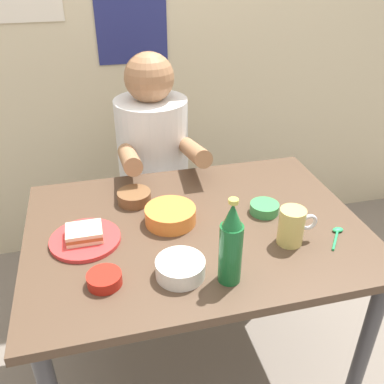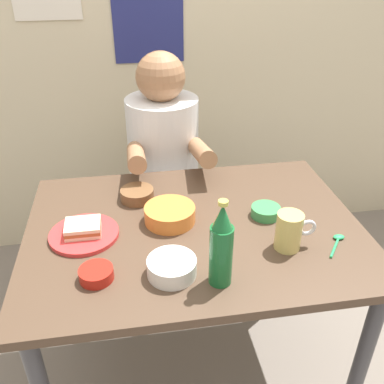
# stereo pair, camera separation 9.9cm
# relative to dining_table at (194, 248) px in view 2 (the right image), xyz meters

# --- Properties ---
(ground_plane) EXTENTS (6.00, 6.00, 0.00)m
(ground_plane) POSITION_rel_dining_table_xyz_m (0.00, 0.00, -0.65)
(ground_plane) COLOR slate
(wall_back) EXTENTS (4.40, 0.09, 2.60)m
(wall_back) POSITION_rel_dining_table_xyz_m (-0.00, 1.05, 0.65)
(wall_back) COLOR beige
(wall_back) RESTS_ON ground
(dining_table) EXTENTS (1.10, 0.80, 0.74)m
(dining_table) POSITION_rel_dining_table_xyz_m (0.00, 0.00, 0.00)
(dining_table) COLOR #4C3828
(dining_table) RESTS_ON ground
(stool) EXTENTS (0.34, 0.34, 0.45)m
(stool) POSITION_rel_dining_table_xyz_m (-0.04, 0.63, -0.30)
(stool) COLOR #4C4C51
(stool) RESTS_ON ground
(person_seated) EXTENTS (0.33, 0.56, 0.72)m
(person_seated) POSITION_rel_dining_table_xyz_m (-0.04, 0.62, 0.12)
(person_seated) COLOR white
(person_seated) RESTS_ON stool
(plate_orange) EXTENTS (0.22, 0.22, 0.01)m
(plate_orange) POSITION_rel_dining_table_xyz_m (-0.36, -0.00, 0.10)
(plate_orange) COLOR red
(plate_orange) RESTS_ON dining_table
(sandwich) EXTENTS (0.11, 0.09, 0.04)m
(sandwich) POSITION_rel_dining_table_xyz_m (-0.36, -0.00, 0.13)
(sandwich) COLOR beige
(sandwich) RESTS_ON plate_orange
(beer_mug) EXTENTS (0.13, 0.08, 0.12)m
(beer_mug) POSITION_rel_dining_table_xyz_m (0.26, -0.16, 0.15)
(beer_mug) COLOR #D1BC66
(beer_mug) RESTS_ON dining_table
(beer_bottle) EXTENTS (0.06, 0.06, 0.26)m
(beer_bottle) POSITION_rel_dining_table_xyz_m (0.03, -0.27, 0.21)
(beer_bottle) COLOR #19602D
(beer_bottle) RESTS_ON dining_table
(soup_bowl_orange) EXTENTS (0.17, 0.17, 0.05)m
(soup_bowl_orange) POSITION_rel_dining_table_xyz_m (-0.08, 0.04, 0.12)
(soup_bowl_orange) COLOR orange
(soup_bowl_orange) RESTS_ON dining_table
(dip_bowl_green) EXTENTS (0.10, 0.10, 0.03)m
(dip_bowl_green) POSITION_rel_dining_table_xyz_m (0.25, 0.02, 0.11)
(dip_bowl_green) COLOR #388C4C
(dip_bowl_green) RESTS_ON dining_table
(rice_bowl_white) EXTENTS (0.14, 0.14, 0.05)m
(rice_bowl_white) POSITION_rel_dining_table_xyz_m (-0.10, -0.22, 0.12)
(rice_bowl_white) COLOR silver
(rice_bowl_white) RESTS_ON dining_table
(sambal_bowl_red) EXTENTS (0.10, 0.10, 0.03)m
(sambal_bowl_red) POSITION_rel_dining_table_xyz_m (-0.31, -0.21, 0.11)
(sambal_bowl_red) COLOR #B21E14
(sambal_bowl_red) RESTS_ON dining_table
(condiment_bowl_brown) EXTENTS (0.12, 0.12, 0.04)m
(condiment_bowl_brown) POSITION_rel_dining_table_xyz_m (-0.18, 0.20, 0.12)
(condiment_bowl_brown) COLOR brown
(condiment_bowl_brown) RESTS_ON dining_table
(spoon) EXTENTS (0.09, 0.10, 0.01)m
(spoon) POSITION_rel_dining_table_xyz_m (0.43, -0.16, 0.10)
(spoon) COLOR #26A559
(spoon) RESTS_ON dining_table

